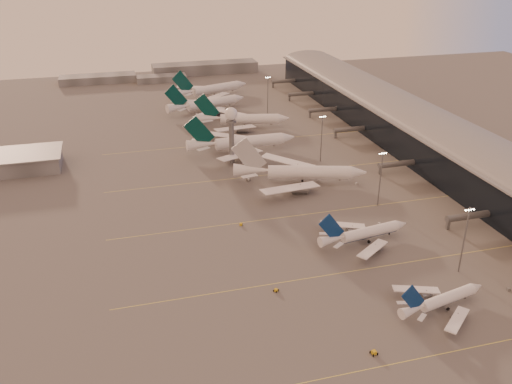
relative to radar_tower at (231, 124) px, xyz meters
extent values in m
plane|color=#585555|center=(-5.00, -120.00, -20.95)|extent=(700.00, 700.00, 0.00)
cube|color=#F2E255|center=(25.00, -155.00, -20.94)|extent=(180.00, 0.25, 0.02)
cube|color=#F2E255|center=(25.00, -110.00, -20.94)|extent=(180.00, 0.25, 0.02)
cube|color=#F2E255|center=(25.00, -65.00, -20.94)|extent=(180.00, 0.25, 0.02)
cube|color=#F2E255|center=(25.00, -20.00, -20.94)|extent=(180.00, 0.25, 0.02)
cube|color=#F2E255|center=(25.00, 30.00, -20.94)|extent=(180.00, 0.25, 0.02)
cube|color=black|center=(103.00, -10.00, -11.95)|extent=(36.00, 360.00, 18.00)
cylinder|color=gray|center=(103.00, -10.00, -2.95)|extent=(10.08, 360.00, 10.08)
cube|color=gray|center=(103.00, -10.00, -2.75)|extent=(40.00, 362.00, 0.80)
cylinder|color=slate|center=(77.00, -92.00, -16.45)|extent=(22.00, 2.80, 2.80)
cube|color=slate|center=(67.00, -92.00, -18.75)|extent=(1.20, 1.20, 4.40)
cylinder|color=slate|center=(77.00, -34.00, -16.45)|extent=(22.00, 2.80, 2.80)
cube|color=slate|center=(67.00, -34.00, -18.75)|extent=(1.20, 1.20, 4.40)
cylinder|color=slate|center=(77.00, 22.00, -16.45)|extent=(22.00, 2.80, 2.80)
cube|color=slate|center=(67.00, 22.00, -18.75)|extent=(1.20, 1.20, 4.40)
cylinder|color=slate|center=(77.00, 64.00, -16.45)|extent=(22.00, 2.80, 2.80)
cube|color=slate|center=(67.00, 64.00, -18.75)|extent=(1.20, 1.20, 4.40)
cylinder|color=slate|center=(77.00, 106.00, -16.45)|extent=(22.00, 2.80, 2.80)
cube|color=slate|center=(67.00, 106.00, -18.75)|extent=(1.20, 1.20, 4.40)
cylinder|color=slate|center=(77.00, 146.00, -16.45)|extent=(22.00, 2.80, 2.80)
cube|color=slate|center=(67.00, 146.00, -18.75)|extent=(1.20, 1.20, 4.40)
cylinder|color=slate|center=(0.00, 0.00, -9.95)|extent=(2.60, 2.60, 22.00)
cylinder|color=slate|center=(0.00, 0.00, 1.55)|extent=(5.20, 5.20, 1.20)
sphere|color=white|center=(0.00, 0.00, 5.45)|extent=(6.40, 6.40, 6.40)
cylinder|color=slate|center=(0.00, 0.00, 9.15)|extent=(0.16, 0.16, 2.00)
cylinder|color=slate|center=(53.00, -120.00, -8.45)|extent=(0.56, 0.56, 25.00)
cube|color=slate|center=(53.00, -120.00, 3.55)|extent=(3.60, 0.25, 0.25)
sphere|color=#FFEABF|center=(51.50, -120.00, 3.15)|extent=(0.56, 0.56, 0.56)
sphere|color=#FFEABF|center=(52.50, -120.00, 3.15)|extent=(0.56, 0.56, 0.56)
sphere|color=#FFEABF|center=(53.50, -120.00, 3.15)|extent=(0.56, 0.56, 0.56)
sphere|color=#FFEABF|center=(54.50, -120.00, 3.15)|extent=(0.56, 0.56, 0.56)
cylinder|color=slate|center=(50.00, -65.00, -8.45)|extent=(0.56, 0.56, 25.00)
cube|color=slate|center=(50.00, -65.00, 3.55)|extent=(3.60, 0.25, 0.25)
sphere|color=#FFEABF|center=(48.50, -65.00, 3.15)|extent=(0.56, 0.56, 0.56)
sphere|color=#FFEABF|center=(49.50, -65.00, 3.15)|extent=(0.56, 0.56, 0.56)
sphere|color=#FFEABF|center=(50.50, -65.00, 3.15)|extent=(0.56, 0.56, 0.56)
sphere|color=#FFEABF|center=(51.50, -65.00, 3.15)|extent=(0.56, 0.56, 0.56)
cylinder|color=slate|center=(45.00, -10.00, -8.45)|extent=(0.56, 0.56, 25.00)
cube|color=slate|center=(45.00, -10.00, 3.55)|extent=(3.60, 0.25, 0.25)
sphere|color=#FFEABF|center=(43.50, -10.00, 3.15)|extent=(0.56, 0.56, 0.56)
sphere|color=#FFEABF|center=(44.50, -10.00, 3.15)|extent=(0.56, 0.56, 0.56)
sphere|color=#FFEABF|center=(45.50, -10.00, 3.15)|extent=(0.56, 0.56, 0.56)
sphere|color=#FFEABF|center=(46.50, -10.00, 3.15)|extent=(0.56, 0.56, 0.56)
cylinder|color=slate|center=(43.00, 80.00, -8.45)|extent=(0.56, 0.56, 25.00)
cube|color=slate|center=(43.00, 80.00, 3.55)|extent=(3.60, 0.25, 0.25)
sphere|color=#FFEABF|center=(41.50, 80.00, 3.15)|extent=(0.56, 0.56, 0.56)
sphere|color=#FFEABF|center=(42.50, 80.00, 3.15)|extent=(0.56, 0.56, 0.56)
sphere|color=#FFEABF|center=(43.50, 80.00, 3.15)|extent=(0.56, 0.56, 0.56)
sphere|color=#FFEABF|center=(44.50, 80.00, 3.15)|extent=(0.56, 0.56, 0.56)
cube|color=#5A5D61|center=(-65.00, 200.00, -17.95)|extent=(60.00, 18.00, 6.00)
cube|color=#5A5D61|center=(25.00, 210.00, -16.45)|extent=(90.00, 20.00, 9.00)
cube|color=#5A5D61|center=(-15.00, 190.00, -18.45)|extent=(40.00, 15.00, 5.00)
cylinder|color=white|center=(37.63, -136.42, -18.07)|extent=(21.01, 7.83, 3.53)
cylinder|color=navy|center=(37.63, -136.42, -18.86)|extent=(20.39, 6.78, 2.54)
cone|color=white|center=(49.72, -133.81, -18.07)|extent=(4.67, 4.30, 3.53)
cone|color=white|center=(23.26, -139.54, -17.63)|extent=(9.24, 5.29, 3.53)
cube|color=white|center=(34.50, -145.99, -18.69)|extent=(13.69, 12.33, 1.11)
cylinder|color=slate|center=(36.53, -143.45, -20.30)|extent=(4.41, 3.09, 2.29)
cube|color=slate|center=(36.53, -143.45, -19.31)|extent=(0.32, 0.29, 1.41)
cube|color=white|center=(30.82, -129.01, -18.69)|extent=(15.37, 7.42, 1.11)
cylinder|color=slate|center=(33.73, -130.49, -20.30)|extent=(4.41, 3.09, 2.29)
cube|color=slate|center=(33.73, -130.49, -19.31)|extent=(0.32, 0.29, 1.41)
cube|color=navy|center=(22.83, -139.63, -13.26)|extent=(9.54, 2.37, 10.52)
cube|color=white|center=(24.13, -143.45, -17.54)|extent=(4.08, 3.66, 0.23)
cube|color=white|center=(22.44, -135.61, -17.54)|extent=(4.26, 2.42, 0.23)
cylinder|color=black|center=(45.33, -134.76, -20.48)|extent=(0.46, 0.46, 0.93)
cylinder|color=black|center=(35.57, -134.78, -20.44)|extent=(1.10, 0.67, 1.02)
cylinder|color=black|center=(36.43, -138.78, -20.44)|extent=(1.10, 0.67, 1.02)
cylinder|color=white|center=(32.75, -92.14, -17.61)|extent=(24.37, 7.60, 4.09)
cylinder|color=navy|center=(32.75, -92.14, -18.53)|extent=(23.73, 6.40, 2.95)
cone|color=white|center=(46.93, -90.02, -17.61)|extent=(5.21, 4.73, 4.09)
cone|color=white|center=(15.89, -94.67, -17.10)|extent=(10.57, 5.54, 4.09)
cube|color=white|center=(28.41, -102.97, -18.33)|extent=(16.37, 13.58, 1.29)
cylinder|color=slate|center=(30.95, -100.18, -20.20)|extent=(4.99, 3.32, 2.66)
cube|color=slate|center=(30.95, -100.18, -19.04)|extent=(0.36, 0.31, 1.64)
cube|color=white|center=(25.43, -83.06, -18.33)|extent=(17.73, 9.59, 1.29)
cylinder|color=slate|center=(28.67, -84.98, -20.20)|extent=(4.99, 3.32, 2.66)
cube|color=slate|center=(28.67, -84.98, -19.04)|extent=(0.36, 0.31, 1.64)
cube|color=navy|center=(15.39, -94.74, -12.04)|extent=(11.16, 2.04, 12.19)
cube|color=white|center=(16.61, -99.26, -17.00)|extent=(4.82, 4.07, 0.27)
cube|color=white|center=(15.23, -90.06, -17.00)|extent=(4.96, 3.06, 0.27)
cylinder|color=black|center=(41.78, -90.79, -20.41)|extent=(0.54, 0.54, 1.08)
cylinder|color=black|center=(30.48, -90.08, -20.36)|extent=(1.25, 0.71, 1.18)
cylinder|color=black|center=(31.19, -94.77, -20.36)|extent=(1.25, 0.71, 1.18)
cylinder|color=white|center=(29.47, -34.27, -16.74)|extent=(38.98, 16.96, 6.07)
cylinder|color=white|center=(29.47, -34.27, -18.10)|extent=(37.75, 15.11, 4.37)
cone|color=white|center=(51.69, -40.92, -16.74)|extent=(8.95, 7.97, 6.07)
cone|color=white|center=(3.04, -26.36, -15.98)|extent=(17.36, 10.49, 6.07)
cube|color=white|center=(15.75, -47.04, -17.80)|extent=(28.62, 11.83, 1.80)
cylinder|color=slate|center=(21.35, -44.72, -20.26)|extent=(8.34, 5.94, 3.95)
cube|color=slate|center=(21.35, -44.72, -18.86)|extent=(0.35, 0.32, 2.43)
cube|color=white|center=(25.01, -16.07, -17.80)|extent=(24.39, 24.21, 1.80)
cylinder|color=slate|center=(28.42, -21.07, -20.26)|extent=(8.34, 5.94, 3.95)
cube|color=slate|center=(28.42, -21.07, -18.86)|extent=(0.35, 0.32, 2.43)
cube|color=#B1B4BA|center=(2.26, -26.13, -8.80)|extent=(16.23, 5.15, 18.02)
cube|color=white|center=(0.57, -33.48, -15.83)|extent=(7.88, 4.01, 0.24)
cube|color=white|center=(4.88, -19.06, -15.83)|extent=(7.44, 7.17, 0.24)
cylinder|color=black|center=(43.62, -38.50, -20.46)|extent=(0.49, 0.49, 0.98)
cylinder|color=black|center=(27.08, -31.31, -20.41)|extent=(1.17, 0.78, 1.08)
cylinder|color=black|center=(25.85, -35.44, -20.41)|extent=(1.17, 0.78, 1.08)
cylinder|color=white|center=(13.25, 15.08, -16.69)|extent=(37.43, 6.43, 6.03)
cylinder|color=white|center=(13.25, 15.08, -18.05)|extent=(36.66, 4.74, 4.34)
cone|color=white|center=(35.55, 15.32, -16.69)|extent=(7.30, 6.11, 6.03)
cone|color=white|center=(-13.26, 14.79, -15.94)|extent=(15.73, 6.20, 6.03)
cube|color=white|center=(4.22, -0.74, -17.74)|extent=(26.82, 18.51, 1.78)
cylinder|color=slate|center=(8.75, 3.03, -20.22)|extent=(7.27, 4.00, 3.92)
cube|color=slate|center=(8.75, 3.03, -18.80)|extent=(0.31, 0.26, 2.41)
cube|color=white|center=(3.88, 30.70, -17.74)|extent=(26.98, 18.06, 1.78)
cylinder|color=slate|center=(8.49, 27.03, -20.22)|extent=(7.27, 4.00, 3.92)
cube|color=slate|center=(8.49, 27.03, -18.80)|extent=(0.31, 0.26, 2.41)
cube|color=#053432|center=(-14.05, 14.78, -8.74)|extent=(16.58, 0.54, 17.83)
cube|color=white|center=(-13.45, 7.56, -15.78)|extent=(7.68, 5.67, 0.26)
cube|color=white|center=(-13.61, 22.02, -15.78)|extent=(7.70, 5.55, 0.26)
cylinder|color=black|center=(27.45, 15.23, -20.43)|extent=(0.52, 0.52, 1.04)
cylinder|color=black|center=(10.21, 17.33, -20.38)|extent=(1.15, 0.53, 1.14)
cylinder|color=black|center=(10.26, 12.76, -20.38)|extent=(1.15, 0.53, 1.14)
cylinder|color=white|center=(23.97, 55.64, -16.90)|extent=(35.85, 13.79, 5.72)
cylinder|color=white|center=(23.97, 55.64, -18.19)|extent=(34.79, 12.07, 4.12)
cone|color=white|center=(44.58, 50.74, -16.90)|extent=(8.01, 7.16, 5.72)
cone|color=white|center=(-0.53, 61.48, -16.19)|extent=(15.81, 9.02, 5.72)
cube|color=white|center=(12.00, 43.14, -17.90)|extent=(26.44, 12.28, 1.69)
cylinder|color=slate|center=(17.05, 45.57, -20.26)|extent=(7.54, 5.21, 3.72)
cube|color=slate|center=(17.05, 45.57, -18.91)|extent=(0.35, 0.31, 2.29)
cube|color=white|center=(18.92, 72.19, -17.90)|extent=(23.28, 21.52, 1.69)
cylinder|color=slate|center=(22.33, 67.75, -20.26)|extent=(7.54, 5.21, 3.72)
cube|color=slate|center=(22.33, 67.75, -18.91)|extent=(0.35, 0.31, 2.29)
cube|color=#053432|center=(-1.26, 61.65, -9.35)|extent=(15.40, 3.98, 16.94)
cube|color=white|center=(-2.37, 54.85, -16.04)|extent=(7.27, 4.01, 0.25)
cube|color=white|center=(0.81, 68.22, -16.04)|extent=(6.94, 6.35, 0.25)
cylinder|color=black|center=(37.09, 52.52, -20.46)|extent=(0.49, 0.49, 0.99)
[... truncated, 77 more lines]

